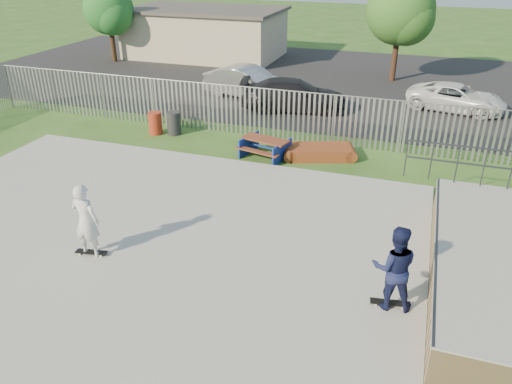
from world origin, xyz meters
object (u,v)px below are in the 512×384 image
(funbox, at_px, (319,152))
(trash_bin_grey, at_px, (174,123))
(skater_white, at_px, (86,221))
(skater_navy, at_px, (394,268))
(tree_mid, at_px, (400,11))
(car_white, at_px, (456,98))
(tree_left, at_px, (109,9))
(car_silver, at_px, (249,83))
(picnic_table, at_px, (265,148))
(trash_bin_red, at_px, (155,123))
(car_dark, at_px, (294,95))

(funbox, bearing_deg, trash_bin_grey, 155.53)
(skater_white, bearing_deg, skater_navy, -177.14)
(tree_mid, xyz_separation_m, skater_navy, (1.77, -20.57, -2.71))
(car_white, xyz_separation_m, tree_left, (-21.31, 4.20, 2.66))
(skater_navy, bearing_deg, car_silver, -69.14)
(funbox, height_order, trash_bin_grey, trash_bin_grey)
(picnic_table, xyz_separation_m, funbox, (1.90, 0.59, -0.15))
(trash_bin_red, relative_size, car_white, 0.21)
(skater_white, bearing_deg, car_dark, -96.99)
(funbox, xyz_separation_m, trash_bin_red, (-6.98, 0.35, 0.24))
(trash_bin_grey, xyz_separation_m, car_silver, (1.12, 6.04, 0.32))
(car_dark, height_order, skater_white, skater_white)
(trash_bin_grey, relative_size, car_silver, 0.20)
(skater_white, bearing_deg, car_white, -119.13)
(trash_bin_red, distance_m, tree_left, 15.22)
(car_silver, height_order, skater_navy, skater_navy)
(tree_mid, bearing_deg, trash_bin_grey, -122.66)
(trash_bin_grey, xyz_separation_m, skater_white, (2.26, -8.91, 0.64))
(tree_left, height_order, tree_mid, tree_mid)
(car_silver, height_order, skater_white, skater_white)
(funbox, distance_m, car_silver, 8.37)
(car_silver, xyz_separation_m, tree_left, (-11.37, 5.29, 2.50))
(tree_mid, xyz_separation_m, skater_white, (-5.48, -20.98, -2.71))
(funbox, distance_m, trash_bin_red, 6.99)
(funbox, bearing_deg, skater_navy, -86.84)
(trash_bin_red, height_order, car_white, car_white)
(car_silver, relative_size, skater_white, 2.44)
(picnic_table, distance_m, trash_bin_grey, 4.48)
(trash_bin_red, bearing_deg, tree_mid, 55.37)
(picnic_table, height_order, skater_navy, skater_navy)
(picnic_table, relative_size, skater_white, 1.04)
(picnic_table, bearing_deg, trash_bin_grey, 178.69)
(funbox, bearing_deg, tree_mid, 63.89)
(picnic_table, xyz_separation_m, car_white, (6.73, 8.29, 0.27))
(trash_bin_grey, distance_m, skater_navy, 12.77)
(tree_mid, bearing_deg, trash_bin_red, -124.63)
(trash_bin_red, bearing_deg, funbox, -2.86)
(trash_bin_red, distance_m, skater_navy, 13.20)
(car_silver, relative_size, car_white, 1.06)
(picnic_table, bearing_deg, tree_mid, 89.19)
(picnic_table, xyz_separation_m, car_dark, (-0.49, 5.93, 0.37))
(trash_bin_red, relative_size, car_silver, 0.20)
(car_silver, relative_size, tree_mid, 0.83)
(tree_left, distance_m, skater_navy, 28.08)
(car_silver, relative_size, skater_navy, 2.44)
(funbox, bearing_deg, car_white, 38.60)
(car_dark, height_order, skater_navy, skater_navy)
(car_dark, bearing_deg, trash_bin_grey, 127.80)
(skater_navy, bearing_deg, tree_left, -54.24)
(car_silver, xyz_separation_m, car_white, (9.94, 1.09, -0.16))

